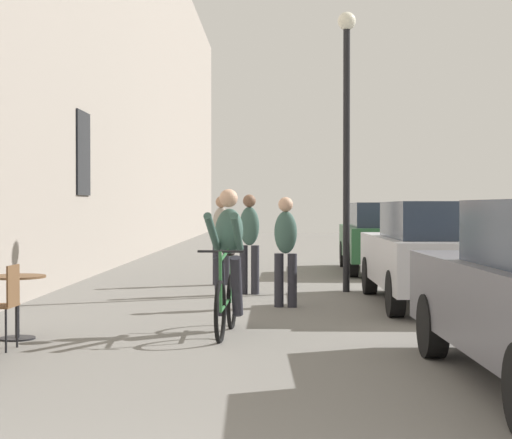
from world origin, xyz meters
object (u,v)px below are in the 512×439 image
(cafe_chair_far_toward_street, at_px, (3,301))
(pedestrian_far, at_px, (221,235))
(cafe_table_far, at_px, (17,293))
(street_lamp, at_px, (347,115))
(pedestrian_mid, at_px, (249,238))
(pedestrian_near, at_px, (286,245))
(parked_car_second, at_px, (437,252))
(parked_car_third, at_px, (386,236))
(cyclist_on_bicycle, at_px, (228,265))

(cafe_chair_far_toward_street, distance_m, pedestrian_far, 7.42)
(cafe_table_far, relative_size, cafe_chair_far_toward_street, 0.81)
(street_lamp, bearing_deg, pedestrian_mid, -165.96)
(pedestrian_near, xyz_separation_m, parked_car_second, (2.30, 0.26, -0.11))
(cafe_table_far, bearing_deg, parked_car_third, 60.43)
(cafe_table_far, height_order, parked_car_second, parked_car_second)
(street_lamp, bearing_deg, cafe_table_far, -128.46)
(street_lamp, distance_m, parked_car_second, 3.25)
(cyclist_on_bicycle, relative_size, pedestrian_far, 1.04)
(cyclist_on_bicycle, xyz_separation_m, parked_car_third, (3.09, 9.07, 0.01))
(cafe_table_far, xyz_separation_m, street_lamp, (4.17, 5.25, 2.59))
(street_lamp, bearing_deg, pedestrian_far, 151.56)
(cafe_table_far, height_order, cyclist_on_bicycle, cyclist_on_bicycle)
(cyclist_on_bicycle, relative_size, parked_car_third, 0.39)
(pedestrian_far, relative_size, parked_car_second, 0.38)
(cafe_chair_far_toward_street, height_order, pedestrian_far, pedestrian_far)
(cafe_table_far, relative_size, pedestrian_mid, 0.42)
(cafe_chair_far_toward_street, bearing_deg, cafe_table_far, 96.19)
(cafe_chair_far_toward_street, bearing_deg, pedestrian_near, 51.22)
(pedestrian_near, relative_size, parked_car_third, 0.37)
(pedestrian_far, height_order, parked_car_second, pedestrian_far)
(parked_car_third, bearing_deg, parked_car_second, -90.61)
(cafe_table_far, bearing_deg, parked_car_second, 31.46)
(cafe_table_far, relative_size, cyclist_on_bicycle, 0.41)
(cafe_chair_far_toward_street, distance_m, street_lamp, 7.67)
(cyclist_on_bicycle, distance_m, parked_car_third, 9.59)
(pedestrian_far, relative_size, parked_car_third, 0.38)
(cafe_chair_far_toward_street, distance_m, pedestrian_mid, 6.04)
(pedestrian_near, xyz_separation_m, street_lamp, (1.10, 2.22, 2.18))
(pedestrian_mid, relative_size, pedestrian_far, 1.00)
(cafe_table_far, xyz_separation_m, cafe_chair_far_toward_street, (0.08, -0.70, -0.00))
(street_lamp, relative_size, parked_car_second, 1.11)
(cyclist_on_bicycle, height_order, pedestrian_near, cyclist_on_bicycle)
(pedestrian_mid, xyz_separation_m, parked_car_second, (2.89, -1.54, -0.15))
(cafe_chair_far_toward_street, height_order, street_lamp, street_lamp)
(pedestrian_mid, height_order, parked_car_second, pedestrian_mid)
(pedestrian_near, height_order, parked_car_third, pedestrian_near)
(cafe_chair_far_toward_street, bearing_deg, parked_car_third, 62.46)
(cyclist_on_bicycle, bearing_deg, cafe_chair_far_toward_street, -151.95)
(cyclist_on_bicycle, bearing_deg, parked_car_third, 71.21)
(cafe_table_far, height_order, parked_car_third, parked_car_third)
(cafe_table_far, height_order, cafe_chair_far_toward_street, cafe_chair_far_toward_street)
(pedestrian_mid, distance_m, parked_car_second, 3.28)
(pedestrian_near, distance_m, parked_car_second, 2.32)
(cafe_table_far, distance_m, pedestrian_far, 6.77)
(cafe_chair_far_toward_street, relative_size, pedestrian_mid, 0.52)
(cafe_chair_far_toward_street, relative_size, pedestrian_far, 0.52)
(cafe_table_far, xyz_separation_m, parked_car_third, (5.44, 9.59, 0.30))
(pedestrian_near, distance_m, parked_car_third, 6.97)
(pedestrian_near, relative_size, street_lamp, 0.33)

